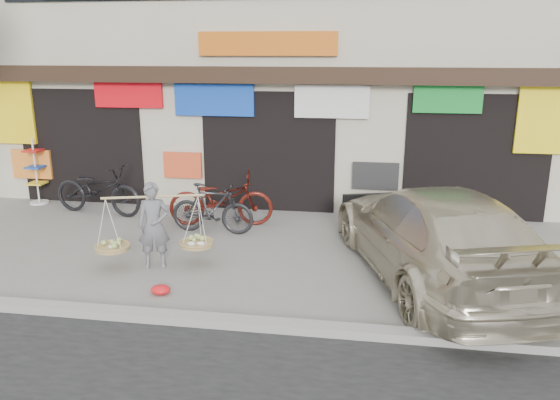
% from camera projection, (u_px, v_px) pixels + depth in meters
% --- Properties ---
extents(ground, '(70.00, 70.00, 0.00)m').
position_uv_depth(ground, '(233.00, 267.00, 9.31)').
color(ground, gray).
rests_on(ground, ground).
extents(kerb, '(70.00, 0.25, 0.12)m').
position_uv_depth(kerb, '(198.00, 319.00, 7.39)').
color(kerb, gray).
rests_on(kerb, ground).
extents(shophouse_block, '(14.00, 6.32, 7.00)m').
position_uv_depth(shophouse_block, '(287.00, 54.00, 14.49)').
color(shophouse_block, '#BCB398').
rests_on(shophouse_block, ground).
extents(street_vendor, '(1.90, 0.95, 1.47)m').
position_uv_depth(street_vendor, '(154.00, 229.00, 9.16)').
color(street_vendor, slate).
rests_on(street_vendor, ground).
extents(bike_0, '(2.26, 1.12, 1.14)m').
position_uv_depth(bike_0, '(98.00, 189.00, 12.16)').
color(bike_0, black).
rests_on(bike_0, ground).
extents(bike_1, '(1.72, 0.57, 1.02)m').
position_uv_depth(bike_1, '(212.00, 208.00, 10.91)').
color(bike_1, black).
rests_on(bike_1, ground).
extents(bike_2, '(2.26, 1.10, 1.14)m').
position_uv_depth(bike_2, '(221.00, 199.00, 11.38)').
color(bike_2, '#4D140D').
rests_on(bike_2, ground).
extents(suv, '(3.57, 5.63, 1.52)m').
position_uv_depth(suv, '(434.00, 234.00, 8.68)').
color(suv, beige).
rests_on(suv, ground).
extents(display_rack, '(0.43, 0.43, 1.58)m').
position_uv_depth(display_rack, '(36.00, 177.00, 12.99)').
color(display_rack, silver).
rests_on(display_rack, ground).
extents(red_bag, '(0.31, 0.25, 0.14)m').
position_uv_depth(red_bag, '(161.00, 290.00, 8.28)').
color(red_bag, red).
rests_on(red_bag, ground).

